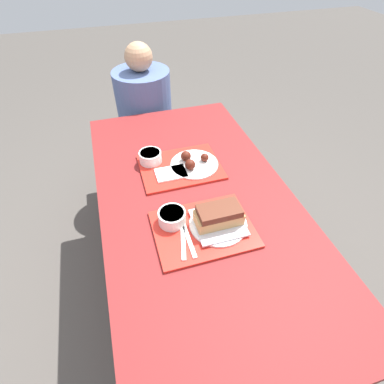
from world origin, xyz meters
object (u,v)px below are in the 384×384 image
(bowl_coleslaw_near, at_px, (172,217))
(brisket_sandwich_plate, at_px, (219,218))
(tray_near, at_px, (203,229))
(tray_far, at_px, (180,167))
(person_seated_across, at_px, (144,106))
(wings_plate_far, at_px, (193,162))
(bowl_coleslaw_far, at_px, (150,156))

(bowl_coleslaw_near, height_order, brisket_sandwich_plate, brisket_sandwich_plate)
(bowl_coleslaw_near, bearing_deg, tray_near, -31.39)
(tray_far, bearing_deg, person_seated_across, 92.99)
(brisket_sandwich_plate, distance_m, wings_plate_far, 0.39)
(tray_far, xyz_separation_m, person_seated_across, (-0.04, 0.80, -0.07))
(wings_plate_far, relative_size, person_seated_across, 0.33)
(brisket_sandwich_plate, bearing_deg, bowl_coleslaw_near, 158.97)
(wings_plate_far, xyz_separation_m, person_seated_across, (-0.10, 0.81, -0.09))
(tray_near, xyz_separation_m, tray_far, (0.02, 0.40, 0.00))
(brisket_sandwich_plate, height_order, wings_plate_far, brisket_sandwich_plate)
(bowl_coleslaw_near, bearing_deg, person_seated_across, 85.89)
(tray_far, distance_m, person_seated_across, 0.81)
(tray_far, height_order, wings_plate_far, wings_plate_far)
(bowl_coleslaw_far, xyz_separation_m, wings_plate_far, (0.19, -0.09, -0.01))
(person_seated_across, bearing_deg, wings_plate_far, -82.77)
(tray_near, distance_m, person_seated_across, 1.20)
(brisket_sandwich_plate, relative_size, person_seated_across, 0.33)
(brisket_sandwich_plate, bearing_deg, tray_near, -179.01)
(tray_far, distance_m, bowl_coleslaw_near, 0.36)
(person_seated_across, bearing_deg, bowl_coleslaw_far, -96.92)
(tray_near, distance_m, brisket_sandwich_plate, 0.07)
(tray_near, xyz_separation_m, bowl_coleslaw_far, (-0.11, 0.48, 0.04))
(brisket_sandwich_plate, xyz_separation_m, person_seated_across, (-0.09, 1.20, -0.11))
(bowl_coleslaw_far, distance_m, person_seated_across, 0.74)
(tray_near, relative_size, person_seated_across, 0.55)
(tray_near, bearing_deg, bowl_coleslaw_far, 103.47)
(bowl_coleslaw_far, height_order, person_seated_across, person_seated_across)
(tray_far, xyz_separation_m, wings_plate_far, (0.06, -0.01, 0.02))
(tray_near, distance_m, bowl_coleslaw_far, 0.49)
(tray_far, bearing_deg, brisket_sandwich_plate, -83.51)
(wings_plate_far, distance_m, person_seated_across, 0.82)
(tray_near, height_order, bowl_coleslaw_far, bowl_coleslaw_far)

